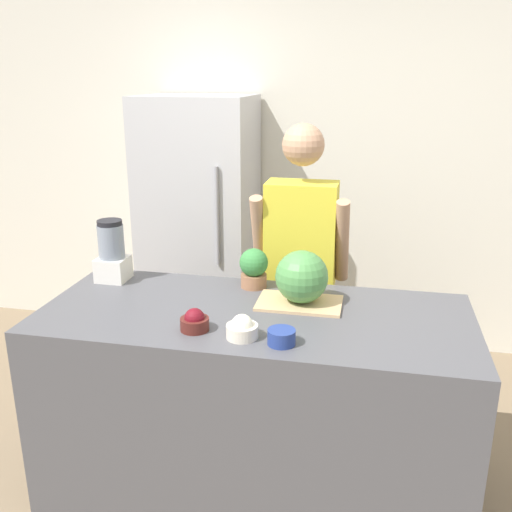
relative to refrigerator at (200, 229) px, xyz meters
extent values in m
cube|color=silver|center=(0.68, 0.36, 0.40)|extent=(8.00, 0.06, 2.60)
cube|color=#4C4C51|center=(0.68, -1.38, -0.44)|extent=(1.92, 0.83, 0.92)
cube|color=#B7B7BC|center=(0.00, 0.00, 0.00)|extent=(0.74, 0.63, 1.80)
cylinder|color=gray|center=(0.22, -0.33, 0.18)|extent=(0.02, 0.02, 0.63)
cube|color=gray|center=(0.80, -0.72, -0.49)|extent=(0.28, 0.18, 0.81)
cube|color=gold|center=(0.80, -0.72, 0.20)|extent=(0.38, 0.22, 0.58)
sphere|color=tan|center=(0.80, -0.72, 0.68)|extent=(0.22, 0.22, 0.22)
cylinder|color=tan|center=(0.58, -0.76, 0.19)|extent=(0.07, 0.23, 0.48)
cylinder|color=tan|center=(1.02, -0.76, 0.19)|extent=(0.07, 0.23, 0.48)
cube|color=tan|center=(0.87, -1.25, 0.03)|extent=(0.39, 0.24, 0.01)
sphere|color=#4C8C47|center=(0.87, -1.25, 0.15)|extent=(0.24, 0.24, 0.24)
cylinder|color=#511E19|center=(0.48, -1.61, 0.05)|extent=(0.12, 0.12, 0.05)
sphere|color=maroon|center=(0.48, -1.61, 0.07)|extent=(0.08, 0.08, 0.08)
cylinder|color=beige|center=(0.69, -1.64, 0.05)|extent=(0.13, 0.13, 0.06)
sphere|color=white|center=(0.69, -1.64, 0.08)|extent=(0.09, 0.09, 0.09)
cylinder|color=navy|center=(0.85, -1.66, 0.05)|extent=(0.11, 0.11, 0.06)
cube|color=silver|center=(-0.11, -1.12, 0.08)|extent=(0.15, 0.15, 0.12)
cylinder|color=gray|center=(-0.11, -1.12, 0.23)|extent=(0.13, 0.13, 0.17)
cylinder|color=black|center=(-0.11, -1.12, 0.32)|extent=(0.12, 0.12, 0.02)
cylinder|color=#996647|center=(0.61, -1.07, 0.05)|extent=(0.13, 0.13, 0.07)
sphere|color=#387F3D|center=(0.61, -1.07, 0.15)|extent=(0.14, 0.14, 0.14)
camera|label=1|loc=(1.17, -3.67, 1.04)|focal=40.00mm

